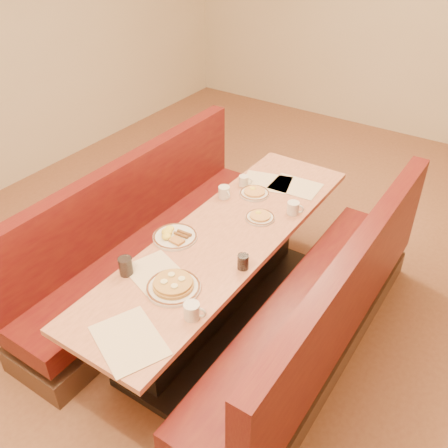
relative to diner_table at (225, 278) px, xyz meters
The scene contains 19 objects.
ground 0.37m from the diner_table, ahead, with size 8.00×8.00×0.00m, color #9E6647.
room_envelope 1.56m from the diner_table, ahead, with size 6.04×8.04×2.82m.
diner_table is the anchor object (origin of this frame).
booth_left 0.73m from the diner_table, behind, with size 0.55×2.50×1.05m.
booth_right 0.73m from the diner_table, ahead, with size 0.55×2.50×1.05m.
placemat_near_left 0.69m from the diner_table, 102.05° to the right, with size 0.38×0.29×0.00m, color beige.
placemat_near_right 1.12m from the diner_table, 84.62° to the right, with size 0.41×0.30×0.00m, color beige.
placemat_far_left 0.87m from the diner_table, 98.80° to the left, with size 0.37×0.28×0.00m, color beige.
placemat_far_right 0.93m from the diner_table, 83.07° to the left, with size 0.37×0.28×0.00m, color beige.
pancake_plate 0.73m from the diner_table, 85.95° to the right, with size 0.32×0.32×0.07m.
eggs_plate 0.52m from the diner_table, 141.50° to the right, with size 0.30×0.30×0.06m.
extra_plate_mid 0.51m from the diner_table, 72.91° to the left, with size 0.21×0.21×0.04m.
extra_plate_far 0.69m from the diner_table, 100.49° to the left, with size 0.23×0.23×0.05m.
coffee_mug_a 0.89m from the diner_table, 69.45° to the right, with size 0.13×0.09×0.10m.
coffee_mug_b 0.64m from the diner_table, 123.87° to the left, with size 0.12×0.09×0.09m.
coffee_mug_c 0.70m from the diner_table, 62.30° to the left, with size 0.12×0.09×0.09m.
coffee_mug_d 0.80m from the diner_table, 110.85° to the left, with size 0.10×0.08×0.08m.
soda_tumbler_near 0.83m from the diner_table, 113.17° to the right, with size 0.08×0.08×0.12m.
soda_tumbler_mid 0.55m from the diner_table, 38.15° to the right, with size 0.07×0.07×0.10m.
Camera 1 is at (1.49, -2.25, 2.72)m, focal length 40.00 mm.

